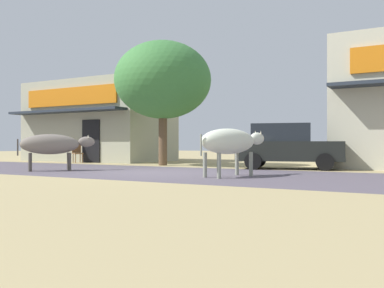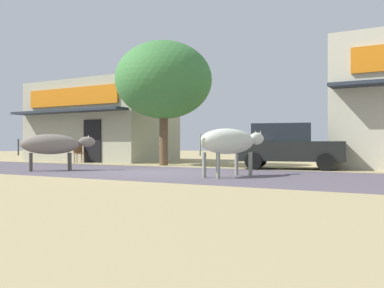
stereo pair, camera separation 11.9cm
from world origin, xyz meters
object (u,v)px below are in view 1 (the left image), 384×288
Objects in this scene: roadside_tree at (163,80)px; cow_near_brown at (52,145)px; parked_hatchback_car at (287,146)px; cafe_chair_near_tree at (77,152)px; cow_far_dark at (230,142)px.

cow_near_brown is at bearing -104.79° from roadside_tree.
cafe_chair_near_tree is at bearing 179.40° from parked_hatchback_car.
parked_hatchback_car is 1.85× the size of cow_near_brown.
parked_hatchback_car is at bearing 36.65° from cow_near_brown.
cow_near_brown is at bearing -143.35° from parked_hatchback_car.
cafe_chair_near_tree is at bearing 178.12° from roadside_tree.
roadside_tree is 7.15m from cow_far_dark.
roadside_tree reaches higher than parked_hatchback_car.
parked_hatchback_car reaches higher than cafe_chair_near_tree.
cafe_chair_near_tree is at bearing 156.01° from cow_far_dark.
roadside_tree is at bearing 139.29° from cow_far_dark.
parked_hatchback_car is at bearing -0.60° from cafe_chair_near_tree.
parked_hatchback_car reaches higher than cow_near_brown.
cow_near_brown reaches higher than cafe_chair_near_tree.
cow_far_dark is 2.80× the size of cafe_chair_near_tree.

